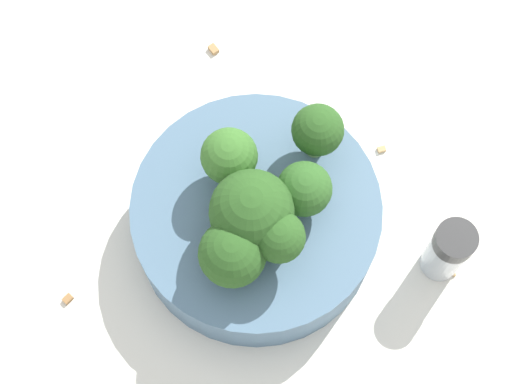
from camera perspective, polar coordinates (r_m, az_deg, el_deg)
name	(u,v)px	position (r m, az deg, el deg)	size (l,w,h in m)	color
ground_plane	(256,230)	(0.68, 0.00, -2.53)	(3.00, 3.00, 0.00)	silver
bowl	(256,219)	(0.65, 0.00, -1.82)	(0.19, 0.19, 0.05)	slate
broccoli_floret_0	(304,189)	(0.60, 3.24, 0.18)	(0.04, 0.04, 0.05)	#84AD66
broccoli_floret_1	(279,238)	(0.58, 1.56, -3.09)	(0.04, 0.04, 0.06)	#84AD66
broccoli_floret_2	(229,157)	(0.60, -1.80, 2.36)	(0.04, 0.04, 0.06)	#8EB770
broccoli_floret_3	(251,212)	(0.59, -0.33, -1.32)	(0.06, 0.06, 0.07)	#7A9E5B
broccoli_floret_4	(232,254)	(0.58, -1.58, -4.15)	(0.05, 0.05, 0.05)	#8EB770
broccoli_floret_5	(318,131)	(0.62, 4.12, 4.07)	(0.04, 0.04, 0.05)	#84AD66
pepper_shaker	(447,253)	(0.65, 12.64, -3.98)	(0.03, 0.03, 0.07)	#B2B7BC
almond_crumb_0	(382,149)	(0.70, 8.38, 2.88)	(0.01, 0.00, 0.01)	tan
almond_crumb_1	(213,48)	(0.74, -2.86, 9.57)	(0.01, 0.01, 0.01)	#AD7F4C
almond_crumb_2	(67,298)	(0.67, -12.47, -6.93)	(0.01, 0.01, 0.01)	olive
almond_crumb_3	(452,273)	(0.68, 12.92, -5.29)	(0.01, 0.00, 0.01)	tan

